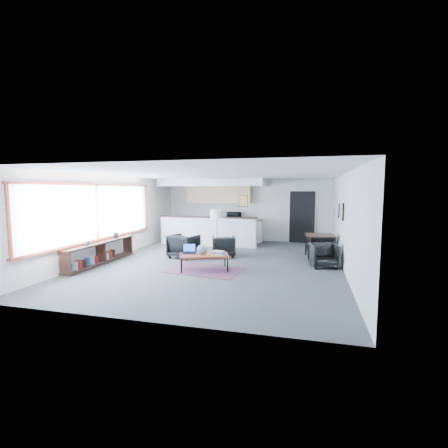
% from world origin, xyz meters
% --- Properties ---
extents(room, '(7.02, 9.02, 2.62)m').
position_xyz_m(room, '(0.00, 0.00, 1.30)').
color(room, '#47474A').
rests_on(room, ground).
extents(window, '(0.10, 5.95, 1.66)m').
position_xyz_m(window, '(-3.46, -0.90, 1.46)').
color(window, '#8CBFFF').
rests_on(window, room).
extents(console, '(0.35, 3.00, 0.80)m').
position_xyz_m(console, '(-3.30, -1.05, 0.33)').
color(console, '#341A12').
rests_on(console, floor).
extents(kitchenette, '(4.20, 1.96, 2.60)m').
position_xyz_m(kitchenette, '(-1.20, 3.71, 1.38)').
color(kitchenette, white).
rests_on(kitchenette, floor).
extents(doorway, '(1.10, 0.12, 2.15)m').
position_xyz_m(doorway, '(2.30, 4.42, 1.07)').
color(doorway, black).
rests_on(doorway, room).
extents(track_light, '(1.60, 0.07, 0.15)m').
position_xyz_m(track_light, '(-0.59, 2.20, 2.53)').
color(track_light, silver).
rests_on(track_light, room).
extents(wall_art_lower, '(0.03, 0.38, 0.48)m').
position_xyz_m(wall_art_lower, '(3.47, 0.40, 1.55)').
color(wall_art_lower, black).
rests_on(wall_art_lower, room).
extents(wall_art_upper, '(0.03, 0.34, 0.44)m').
position_xyz_m(wall_art_upper, '(3.47, 1.70, 1.50)').
color(wall_art_upper, black).
rests_on(wall_art_upper, room).
extents(kilim_rug, '(2.17, 1.64, 0.01)m').
position_xyz_m(kilim_rug, '(-0.13, -0.97, 0.01)').
color(kilim_rug, '#572F47').
rests_on(kilim_rug, floor).
extents(coffee_table, '(1.47, 1.13, 0.43)m').
position_xyz_m(coffee_table, '(-0.13, -0.97, 0.39)').
color(coffee_table, maroon).
rests_on(coffee_table, floor).
extents(laptop, '(0.42, 0.38, 0.25)m').
position_xyz_m(laptop, '(-0.59, -0.88, 0.50)').
color(laptop, black).
rests_on(laptop, coffee_table).
extents(ceramic_pot, '(0.27, 0.27, 0.27)m').
position_xyz_m(ceramic_pot, '(-0.18, -1.00, 0.56)').
color(ceramic_pot, gray).
rests_on(ceramic_pot, coffee_table).
extents(book_stack, '(0.39, 0.35, 0.10)m').
position_xyz_m(book_stack, '(0.25, -0.88, 0.47)').
color(book_stack, silver).
rests_on(book_stack, coffee_table).
extents(coaster, '(0.10, 0.10, 0.01)m').
position_xyz_m(coaster, '(-0.06, -1.22, 0.43)').
color(coaster, '#E5590C').
rests_on(coaster, coffee_table).
extents(armchair_left, '(0.94, 0.90, 0.82)m').
position_xyz_m(armchair_left, '(-1.27, 0.41, 0.41)').
color(armchair_left, black).
rests_on(armchair_left, floor).
extents(armchair_right, '(0.88, 0.85, 0.73)m').
position_xyz_m(armchair_right, '(-0.09, 0.94, 0.37)').
color(armchair_right, black).
rests_on(armchair_right, floor).
extents(floor_lamp, '(0.47, 0.47, 1.48)m').
position_xyz_m(floor_lamp, '(-0.43, 1.34, 1.29)').
color(floor_lamp, black).
rests_on(floor_lamp, floor).
extents(dining_table, '(0.97, 0.97, 0.74)m').
position_xyz_m(dining_table, '(2.93, 1.46, 0.68)').
color(dining_table, '#341A12').
rests_on(dining_table, floor).
extents(dining_chair_near, '(0.72, 0.69, 0.62)m').
position_xyz_m(dining_chair_near, '(3.00, 0.16, 0.31)').
color(dining_chair_near, black).
rests_on(dining_chair_near, floor).
extents(dining_chair_far, '(0.73, 0.69, 0.66)m').
position_xyz_m(dining_chair_far, '(2.96, 1.79, 0.33)').
color(dining_chair_far, black).
rests_on(dining_chair_far, floor).
extents(microwave, '(0.57, 0.37, 0.36)m').
position_xyz_m(microwave, '(-0.50, 4.15, 1.11)').
color(microwave, black).
rests_on(microwave, kitchenette).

